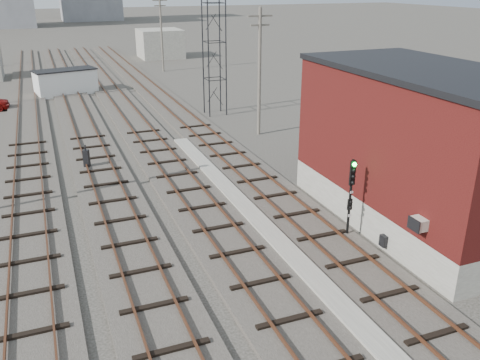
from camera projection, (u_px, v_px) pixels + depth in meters
ground at (109, 72)px, 63.25m from camera, size 320.00×320.00×0.00m
track_right at (170, 106)px, 45.90m from camera, size 3.20×90.00×0.39m
track_mid_right at (125, 109)px, 44.53m from camera, size 3.20×90.00×0.39m
track_mid_left at (78, 113)px, 43.17m from camera, size 3.20×90.00×0.39m
track_left at (28, 118)px, 41.80m from camera, size 3.20×90.00×0.39m
platform_curb at (260, 224)px, 23.58m from camera, size 0.90×28.00×0.26m
brick_building at (421, 148)px, 22.94m from camera, size 6.54×12.20×7.22m
lattice_tower at (214, 23)px, 40.74m from camera, size 1.60×1.60×15.00m
utility_pole_right_a at (260, 69)px, 36.02m from camera, size 1.80×0.24×9.00m
utility_pole_right_b at (161, 32)px, 61.97m from camera, size 1.80×0.24×9.00m
shed_right at (160, 44)px, 74.23m from camera, size 6.00×6.00×4.00m
signal_mast at (351, 194)px, 21.89m from camera, size 0.40×0.40×3.67m
switch_stand at (86, 159)px, 30.54m from camera, size 0.44×0.44×1.44m
site_trailer at (66, 82)px, 50.45m from camera, size 6.36×3.89×2.49m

